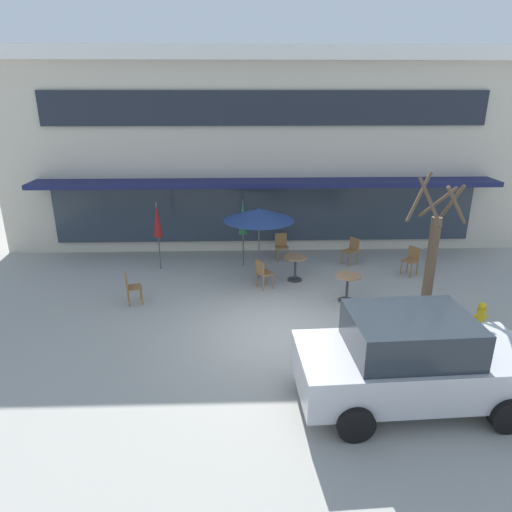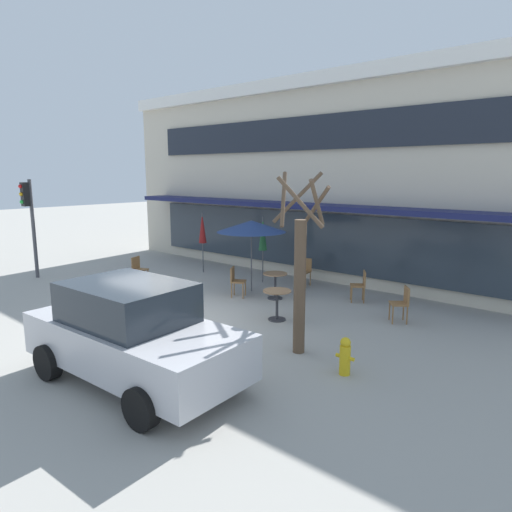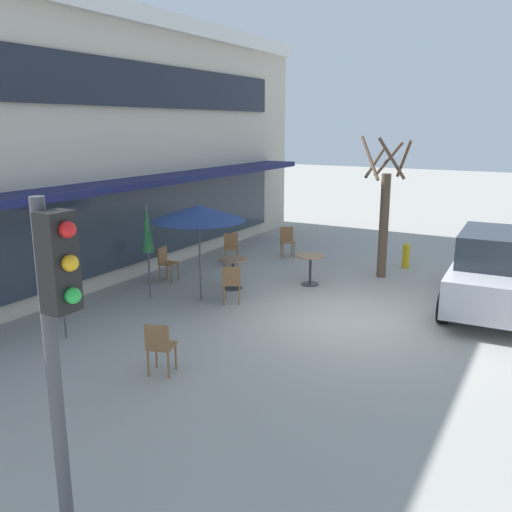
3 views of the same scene
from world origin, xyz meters
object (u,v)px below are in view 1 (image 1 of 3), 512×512
(street_tree, at_px, (431,259))
(fire_hydrant, at_px, (481,316))
(patio_umbrella_green_folded, at_px, (157,220))
(cafe_chair_2, at_px, (412,259))
(cafe_chair_0, at_px, (263,272))
(cafe_chair_3, at_px, (352,249))
(cafe_chair_1, at_px, (281,245))
(patio_umbrella_cream_folded, at_px, (259,214))
(parked_sedan, at_px, (412,360))
(cafe_chair_4, at_px, (131,286))
(cafe_table_near_wall, at_px, (347,284))
(patio_umbrella_corner_open, at_px, (243,218))
(cafe_table_streetside, at_px, (295,264))

(street_tree, distance_m, fire_hydrant, 1.86)
(patio_umbrella_green_folded, height_order, cafe_chair_2, patio_umbrella_green_folded)
(cafe_chair_0, distance_m, cafe_chair_3, 3.59)
(cafe_chair_0, distance_m, cafe_chair_1, 2.56)
(cafe_chair_0, distance_m, street_tree, 4.61)
(patio_umbrella_cream_folded, xyz_separation_m, parked_sedan, (2.53, -6.00, -1.14))
(cafe_chair_1, height_order, cafe_chair_4, same)
(parked_sedan, distance_m, street_tree, 3.39)
(cafe_chair_3, bearing_deg, street_tree, -78.69)
(cafe_table_near_wall, distance_m, cafe_chair_1, 3.68)
(cafe_chair_1, relative_size, parked_sedan, 0.21)
(cafe_chair_1, bearing_deg, fire_hydrant, -48.95)
(patio_umbrella_corner_open, bearing_deg, parked_sedan, -67.14)
(patio_umbrella_corner_open, height_order, fire_hydrant, patio_umbrella_corner_open)
(cafe_chair_2, bearing_deg, fire_hydrant, -82.81)
(patio_umbrella_corner_open, height_order, street_tree, street_tree)
(cafe_table_streetside, xyz_separation_m, patio_umbrella_green_folded, (-4.24, 1.09, 1.11))
(patio_umbrella_green_folded, xyz_separation_m, parked_sedan, (5.67, -6.89, -0.75))
(patio_umbrella_corner_open, relative_size, cafe_chair_3, 2.47)
(cafe_table_near_wall, xyz_separation_m, parked_sedan, (0.19, -4.30, 0.36))
(cafe_table_near_wall, bearing_deg, parked_sedan, -87.47)
(patio_umbrella_green_folded, relative_size, street_tree, 0.60)
(patio_umbrella_corner_open, height_order, cafe_chair_0, patio_umbrella_corner_open)
(cafe_chair_2, bearing_deg, cafe_chair_4, -167.52)
(cafe_chair_2, xyz_separation_m, cafe_chair_4, (-8.25, -1.83, 0.00))
(patio_umbrella_cream_folded, bearing_deg, cafe_chair_1, 63.45)
(cafe_table_near_wall, height_order, parked_sedan, parked_sedan)
(cafe_table_near_wall, relative_size, patio_umbrella_cream_folded, 0.35)
(cafe_chair_1, xyz_separation_m, cafe_chair_3, (2.29, -0.53, 0.00))
(patio_umbrella_cream_folded, distance_m, cafe_chair_0, 1.69)
(cafe_chair_1, bearing_deg, cafe_chair_4, -142.30)
(cafe_table_near_wall, height_order, street_tree, street_tree)
(cafe_table_streetside, xyz_separation_m, cafe_chair_3, (2.03, 1.33, 0.01))
(parked_sedan, bearing_deg, cafe_table_near_wall, 92.53)
(patio_umbrella_cream_folded, bearing_deg, cafe_table_streetside, -10.24)
(cafe_chair_0, xyz_separation_m, fire_hydrant, (5.11, -2.57, -0.17))
(patio_umbrella_corner_open, relative_size, cafe_chair_2, 2.47)
(cafe_table_near_wall, relative_size, cafe_chair_2, 0.85)
(cafe_table_streetside, bearing_deg, patio_umbrella_cream_folded, 169.76)
(patio_umbrella_cream_folded, bearing_deg, cafe_chair_0, -83.75)
(cafe_chair_4, height_order, parked_sedan, parked_sedan)
(cafe_chair_2, relative_size, fire_hydrant, 1.26)
(patio_umbrella_corner_open, bearing_deg, cafe_chair_3, 0.37)
(patio_umbrella_corner_open, bearing_deg, cafe_chair_2, -10.40)
(patio_umbrella_corner_open, xyz_separation_m, street_tree, (4.42, -4.14, 0.07))
(fire_hydrant, bearing_deg, cafe_chair_3, 114.91)
(patio_umbrella_green_folded, distance_m, cafe_chair_2, 8.01)
(parked_sedan, relative_size, street_tree, 1.17)
(cafe_chair_3, height_order, street_tree, street_tree)
(cafe_chair_3, xyz_separation_m, fire_hydrant, (2.08, -4.49, -0.17))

